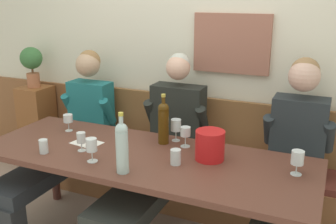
# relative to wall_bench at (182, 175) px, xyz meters

# --- Properties ---
(room_wall_back) EXTENTS (6.80, 0.12, 2.80)m
(room_wall_back) POSITION_rel_wall_bench_xyz_m (0.00, 0.26, 1.12)
(room_wall_back) COLOR silver
(room_wall_back) RESTS_ON ground
(wood_wainscot_panel) EXTENTS (6.80, 0.03, 0.91)m
(wood_wainscot_panel) POSITION_rel_wall_bench_xyz_m (0.00, 0.21, 0.17)
(wood_wainscot_panel) COLOR brown
(wood_wainscot_panel) RESTS_ON ground
(wall_bench) EXTENTS (2.57, 0.42, 0.94)m
(wall_bench) POSITION_rel_wall_bench_xyz_m (0.00, 0.00, 0.00)
(wall_bench) COLOR brown
(wall_bench) RESTS_ON ground
(dining_table) EXTENTS (2.27, 0.82, 0.75)m
(dining_table) POSITION_rel_wall_bench_xyz_m (0.00, -0.71, 0.39)
(dining_table) COLOR brown
(dining_table) RESTS_ON ground
(person_right_seat) EXTENTS (0.49, 1.29, 1.30)m
(person_right_seat) POSITION_rel_wall_bench_xyz_m (-0.89, -0.37, 0.35)
(person_right_seat) COLOR #2C2F32
(person_right_seat) RESTS_ON ground
(person_left_seat) EXTENTS (0.53, 1.28, 1.33)m
(person_left_seat) POSITION_rel_wall_bench_xyz_m (-0.03, -0.38, 0.34)
(person_left_seat) COLOR #2C2836
(person_left_seat) RESTS_ON ground
(person_center_right_seat) EXTENTS (0.49, 1.30, 1.36)m
(person_center_right_seat) POSITION_rel_wall_bench_xyz_m (0.92, -0.34, 0.39)
(person_center_right_seat) COLOR #2E2542
(person_center_right_seat) RESTS_ON ground
(ice_bucket) EXTENTS (0.19, 0.19, 0.19)m
(ice_bucket) POSITION_rel_wall_bench_xyz_m (0.43, -0.61, 0.57)
(ice_bucket) COLOR red
(ice_bucket) RESTS_ON dining_table
(wine_bottle_clear_water) EXTENTS (0.08, 0.08, 0.36)m
(wine_bottle_clear_water) POSITION_rel_wall_bench_xyz_m (0.04, -0.47, 0.63)
(wine_bottle_clear_water) COLOR #482D0A
(wine_bottle_clear_water) RESTS_ON dining_table
(wine_bottle_amber_mid) EXTENTS (0.08, 0.08, 0.38)m
(wine_bottle_amber_mid) POSITION_rel_wall_bench_xyz_m (0.01, -1.00, 0.64)
(wine_bottle_amber_mid) COLOR #AFCAC8
(wine_bottle_amber_mid) RESTS_ON dining_table
(wine_glass_mid_left) EXTENTS (0.07, 0.07, 0.15)m
(wine_glass_mid_left) POSITION_rel_wall_bench_xyz_m (0.97, -0.61, 0.57)
(wine_glass_mid_left) COLOR silver
(wine_glass_mid_left) RESTS_ON dining_table
(wine_glass_right_end) EXTENTS (0.07, 0.07, 0.16)m
(wine_glass_right_end) POSITION_rel_wall_bench_xyz_m (-0.24, -0.94, 0.57)
(wine_glass_right_end) COLOR silver
(wine_glass_right_end) RESTS_ON dining_table
(wine_glass_near_bucket) EXTENTS (0.08, 0.08, 0.16)m
(wine_glass_near_bucket) POSITION_rel_wall_bench_xyz_m (0.10, -0.39, 0.58)
(wine_glass_near_bucket) COLOR silver
(wine_glass_near_bucket) RESTS_ON dining_table
(wine_glass_center_front) EXTENTS (0.07, 0.07, 0.13)m
(wine_glass_center_front) POSITION_rel_wall_bench_xyz_m (-0.74, -0.54, 0.56)
(wine_glass_center_front) COLOR silver
(wine_glass_center_front) RESTS_ON dining_table
(wine_glass_by_bottle) EXTENTS (0.07, 0.07, 0.14)m
(wine_glass_by_bottle) POSITION_rel_wall_bench_xyz_m (0.21, -0.47, 0.57)
(wine_glass_by_bottle) COLOR silver
(wine_glass_by_bottle) RESTS_ON dining_table
(wine_glass_left_end) EXTENTS (0.06, 0.06, 0.13)m
(wine_glass_left_end) POSITION_rel_wall_bench_xyz_m (-0.41, -0.82, 0.56)
(wine_glass_left_end) COLOR silver
(wine_glass_left_end) RESTS_ON dining_table
(water_tumbler_right) EXTENTS (0.07, 0.07, 0.10)m
(water_tumbler_right) POSITION_rel_wall_bench_xyz_m (0.26, -0.77, 0.52)
(water_tumbler_right) COLOR silver
(water_tumbler_right) RESTS_ON dining_table
(water_tumbler_center) EXTENTS (0.06, 0.06, 0.10)m
(water_tumbler_center) POSITION_rel_wall_bench_xyz_m (-0.62, -0.96, 0.52)
(water_tumbler_center) COLOR silver
(water_tumbler_center) RESTS_ON dining_table
(tasting_sheet_left_guest) EXTENTS (0.23, 0.18, 0.00)m
(tasting_sheet_left_guest) POSITION_rel_wall_bench_xyz_m (-0.46, -0.69, 0.47)
(tasting_sheet_left_guest) COLOR white
(tasting_sheet_left_guest) RESTS_ON dining_table
(corner_pedestal) EXTENTS (0.28, 0.28, 0.90)m
(corner_pedestal) POSITION_rel_wall_bench_xyz_m (-1.59, 0.03, 0.17)
(corner_pedestal) COLOR brown
(corner_pedestal) RESTS_ON ground
(potted_plant) EXTENTS (0.21, 0.21, 0.39)m
(potted_plant) POSITION_rel_wall_bench_xyz_m (-1.59, 0.03, 0.86)
(potted_plant) COLOR #AD6443
(potted_plant) RESTS_ON corner_pedestal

